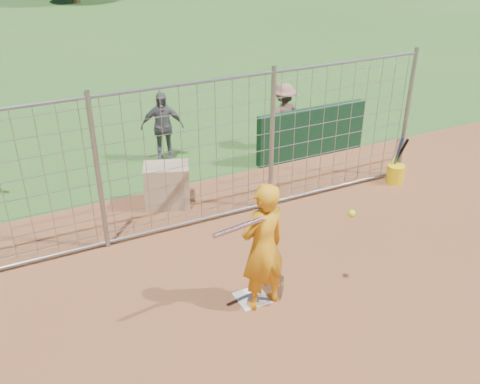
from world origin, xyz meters
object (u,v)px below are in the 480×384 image
bucket_with_bats (395,171)px  equipment_bin (167,186)px  batter (263,247)px  bystander_c (283,116)px  bystander_b (162,127)px

bucket_with_bats → equipment_bin: bearing=165.6°
batter → bucket_with_bats: 4.69m
equipment_bin → bystander_c: bearing=43.1°
equipment_bin → bucket_with_bats: size_ratio=0.82×
batter → equipment_bin: batter is taller
batter → bystander_b: size_ratio=1.21×
bystander_c → bucket_with_bats: bearing=110.0°
bystander_b → bucket_with_bats: 4.87m
bucket_with_bats → bystander_b: bearing=141.2°
bystander_b → equipment_bin: 2.04m
equipment_bin → bystander_b: bearing=92.8°
bystander_b → batter: bearing=-77.2°
bystander_b → equipment_bin: (-0.58, -1.92, -0.37)m
equipment_bin → batter: bearing=-66.2°
bystander_b → bystander_c: bystander_b is taller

